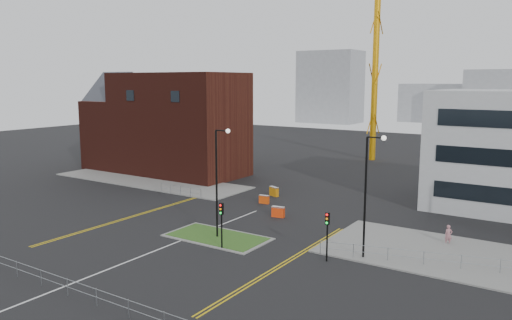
{
  "coord_description": "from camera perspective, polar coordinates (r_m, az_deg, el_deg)",
  "views": [
    {
      "loc": [
        26.67,
        -23.69,
        12.94
      ],
      "look_at": [
        -0.68,
        17.98,
        5.0
      ],
      "focal_mm": 35.0,
      "sensor_mm": 36.0,
      "label": 1
    }
  ],
  "objects": [
    {
      "name": "traffic_light_island",
      "position": [
        38.76,
        -3.98,
        -6.5
      ],
      "size": [
        0.28,
        0.33,
        3.65
      ],
      "color": "black",
      "rests_on": "ground"
    },
    {
      "name": "yellow_right_b",
      "position": [
        36.52,
        3.51,
        -11.71
      ],
      "size": [
        0.12,
        20.0,
        0.01
      ],
      "primitive_type": "cube",
      "color": "gold",
      "rests_on": "ground"
    },
    {
      "name": "pavement_right",
      "position": [
        40.1,
        25.19,
        -10.57
      ],
      "size": [
        24.0,
        10.0,
        0.12
      ],
      "primitive_type": "cube",
      "color": "slate",
      "rests_on": "ground"
    },
    {
      "name": "barrier_mid",
      "position": [
        48.04,
        2.55,
        -5.89
      ],
      "size": [
        1.29,
        0.61,
        1.04
      ],
      "color": "#FF3E0E",
      "rests_on": "ground"
    },
    {
      "name": "brick_building",
      "position": [
        71.93,
        -10.55,
        4.04
      ],
      "size": [
        24.2,
        10.07,
        14.24
      ],
      "color": "#421710",
      "rests_on": "ground"
    },
    {
      "name": "ground",
      "position": [
        37.95,
        -14.46,
        -11.18
      ],
      "size": [
        200.0,
        200.0,
        0.0
      ],
      "primitive_type": "plane",
      "color": "black",
      "rests_on": "ground"
    },
    {
      "name": "skyline_a",
      "position": [
        158.42,
        8.48,
        8.25
      ],
      "size": [
        18.0,
        12.0,
        22.0
      ],
      "primitive_type": "cube",
      "color": "gray",
      "rests_on": "ground"
    },
    {
      "name": "pedestrian",
      "position": [
        42.94,
        21.14,
        -7.99
      ],
      "size": [
        0.7,
        0.64,
        1.61
      ],
      "primitive_type": "imported",
      "rotation": [
        0.0,
        0.0,
        0.55
      ],
      "color": "#B97780",
      "rests_on": "ground"
    },
    {
      "name": "grass_island",
      "position": [
        42.18,
        -4.45,
        -8.76
      ],
      "size": [
        8.0,
        4.0,
        0.12
      ],
      "primitive_type": "cube",
      "color": "#29521B",
      "rests_on": "ground"
    },
    {
      "name": "railing_front",
      "position": [
        34.24,
        -22.12,
        -12.44
      ],
      "size": [
        24.05,
        0.05,
        1.1
      ],
      "color": "gray",
      "rests_on": "ground"
    },
    {
      "name": "railing_right",
      "position": [
        37.74,
        22.42,
        -10.45
      ],
      "size": [
        19.05,
        5.05,
        1.1
      ],
      "color": "gray",
      "rests_on": "ground"
    },
    {
      "name": "traffic_light_right",
      "position": [
        36.41,
        8.15,
        -7.59
      ],
      "size": [
        0.28,
        0.33,
        3.65
      ],
      "color": "black",
      "rests_on": "ground"
    },
    {
      "name": "barrier_left",
      "position": [
        56.64,
        2.06,
        -3.56
      ],
      "size": [
        1.33,
        0.86,
        1.06
      ],
      "color": "#CA770B",
      "rests_on": "ground"
    },
    {
      "name": "skyline_b",
      "position": [
        154.67,
        27.25,
        6.22
      ],
      "size": [
        24.0,
        12.0,
        16.0
      ],
      "primitive_type": "cube",
      "color": "gray",
      "rests_on": "ground"
    },
    {
      "name": "yellow_right_a",
      "position": [
        36.66,
        3.1,
        -11.63
      ],
      "size": [
        0.12,
        20.0,
        0.01
      ],
      "primitive_type": "cube",
      "color": "gold",
      "rests_on": "ground"
    },
    {
      "name": "yellow_left_a",
      "position": [
        50.74,
        -12.98,
        -5.96
      ],
      "size": [
        0.12,
        24.0,
        0.01
      ],
      "primitive_type": "cube",
      "color": "gold",
      "rests_on": "ground"
    },
    {
      "name": "yellow_left_b",
      "position": [
        50.53,
        -12.74,
        -6.01
      ],
      "size": [
        0.12,
        24.0,
        0.01
      ],
      "primitive_type": "cube",
      "color": "gold",
      "rests_on": "ground"
    },
    {
      "name": "centre_line",
      "position": [
        39.23,
        -12.27,
        -10.42
      ],
      "size": [
        0.15,
        30.0,
        0.01
      ],
      "primitive_type": "cube",
      "color": "silver",
      "rests_on": "ground"
    },
    {
      "name": "streetlamp_right_near",
      "position": [
        36.7,
        12.73,
        -3.01
      ],
      "size": [
        1.46,
        0.36,
        9.18
      ],
      "color": "black",
      "rests_on": "ground"
    },
    {
      "name": "island_kerb",
      "position": [
        42.18,
        -4.45,
        -8.78
      ],
      "size": [
        8.6,
        4.6,
        0.08
      ],
      "primitive_type": "cube",
      "color": "slate",
      "rests_on": "ground"
    },
    {
      "name": "barrier_right",
      "position": [
        53.22,
        0.93,
        -4.48
      ],
      "size": [
        1.11,
        0.48,
        0.9
      ],
      "color": "#ED4A0D",
      "rests_on": "ground"
    },
    {
      "name": "railing_left",
      "position": [
        57.5,
        -8.63,
        -3.3
      ],
      "size": [
        6.05,
        0.05,
        1.1
      ],
      "color": "gray",
      "rests_on": "ground"
    },
    {
      "name": "skyline_d",
      "position": [
        167.47,
        21.43,
        6.05
      ],
      "size": [
        30.0,
        12.0,
        12.0
      ],
      "primitive_type": "cube",
      "color": "gray",
      "rests_on": "ground"
    },
    {
      "name": "pavement_left",
      "position": [
        66.57,
        -12.1,
        -2.31
      ],
      "size": [
        28.0,
        8.0,
        0.12
      ],
      "primitive_type": "cube",
      "color": "slate",
      "rests_on": "ground"
    },
    {
      "name": "streetlamp_island",
      "position": [
        40.73,
        -4.3,
        -1.62
      ],
      "size": [
        1.46,
        0.36,
        9.18
      ],
      "color": "black",
      "rests_on": "ground"
    }
  ]
}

